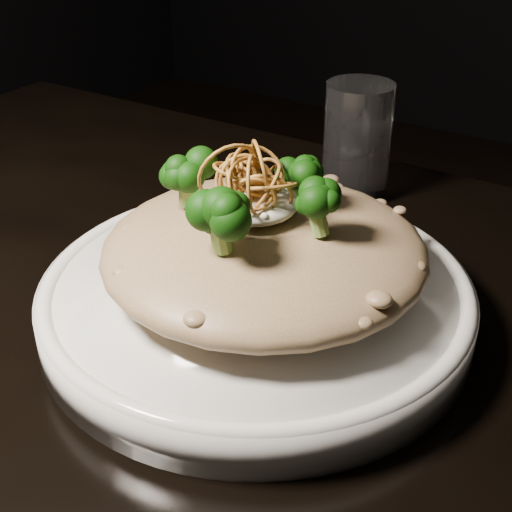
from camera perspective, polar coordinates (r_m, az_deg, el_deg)
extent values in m
cube|color=black|center=(0.54, -7.57, -8.44)|extent=(1.10, 0.80, 0.04)
cylinder|color=black|center=(1.22, -14.19, -6.03)|extent=(0.05, 0.05, 0.71)
cylinder|color=silver|center=(0.53, 0.00, -3.58)|extent=(0.32, 0.32, 0.03)
ellipsoid|color=brown|center=(0.51, 0.68, 0.52)|extent=(0.24, 0.24, 0.05)
ellipsoid|color=silver|center=(0.50, -0.18, 4.20)|extent=(0.06, 0.06, 0.02)
cylinder|color=silver|center=(0.71, 8.08, 9.03)|extent=(0.07, 0.07, 0.12)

